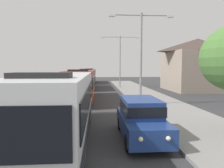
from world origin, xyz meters
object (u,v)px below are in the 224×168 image
Objects in this scene: bus_lead at (61,105)px; white_suv at (141,117)px; streetlamp_far at (120,56)px; bus_fourth_in_line at (90,75)px; streetlamp_mid at (141,49)px; bus_second_in_line at (81,84)px; bus_middle at (87,78)px.

white_suv is at bearing 2.46° from bus_lead.
streetlamp_far is at bearing 86.08° from white_suv.
streetlamp_mid is at bearing -79.52° from bus_fourth_in_line.
bus_second_in_line is 14.30m from streetlamp_far.
bus_second_in_line is at bearing 107.07° from white_suv.
bus_second_in_line is 25.33m from bus_fourth_in_line.
streetlamp_mid is 16.59m from streetlamp_far.
bus_lead is 0.90× the size of bus_fourth_in_line.
streetlamp_far reaches higher than bus_fourth_in_line.
bus_second_in_line is 0.91× the size of bus_fourth_in_line.
bus_lead is 1.00× the size of bus_middle.
bus_middle is at bearing -90.00° from bus_fourth_in_line.
bus_lead is 1.35× the size of streetlamp_mid.
bus_second_in_line is at bearing 144.50° from streetlamp_mid.
bus_fourth_in_line is (0.00, 37.54, 0.00)m from bus_lead.
white_suv is at bearing -93.92° from streetlamp_far.
white_suv is (3.70, -24.59, -0.66)m from bus_middle.
bus_second_in_line and bus_fourth_in_line have the same top height.
bus_middle is 24.88m from white_suv.
streetlamp_mid reaches higher than bus_second_in_line.
bus_lead reaches higher than white_suv.
bus_second_in_line is 12.62m from white_suv.
bus_middle is at bearing 98.55° from white_suv.
streetlamp_mid reaches higher than bus_fourth_in_line.
bus_fourth_in_line reaches higher than white_suv.
bus_lead is 10.47m from streetlamp_mid.
streetlamp_mid is (1.70, 8.20, 3.92)m from white_suv.
bus_second_in_line is at bearing -112.97° from streetlamp_far.
bus_middle is 12.79m from bus_fourth_in_line.
bus_second_in_line is 7.39m from streetlamp_mid.
bus_middle is (-0.00, 12.55, -0.00)m from bus_second_in_line.
white_suv is (3.70, -12.05, -0.66)m from bus_second_in_line.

